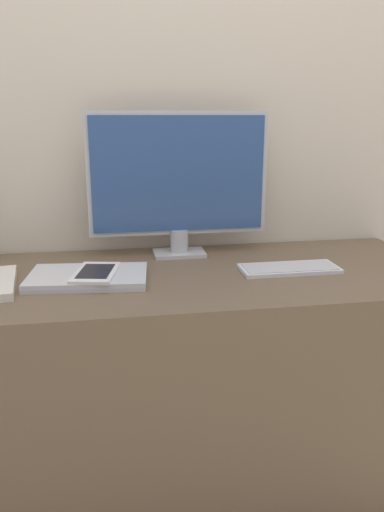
% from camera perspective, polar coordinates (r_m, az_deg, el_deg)
% --- Properties ---
extents(wall_back, '(3.60, 0.05, 2.40)m').
position_cam_1_polar(wall_back, '(1.75, -1.93, 15.62)').
color(wall_back, beige).
rests_on(wall_back, ground_plane).
extents(desk, '(1.55, 0.62, 0.75)m').
position_cam_1_polar(desk, '(1.64, 0.01, -14.53)').
color(desk, brown).
rests_on(desk, ground_plane).
extents(monitor, '(0.59, 0.11, 0.47)m').
position_cam_1_polar(monitor, '(1.63, -1.54, 8.63)').
color(monitor, '#B7B7BC').
rests_on(monitor, desk).
extents(keyboard, '(0.30, 0.12, 0.01)m').
position_cam_1_polar(keyboard, '(1.54, 11.06, -1.41)').
color(keyboard, silver).
rests_on(keyboard, desk).
extents(laptop, '(0.35, 0.24, 0.02)m').
position_cam_1_polar(laptop, '(1.44, -11.79, -2.38)').
color(laptop, '#BCBCC1').
rests_on(laptop, desk).
extents(ereader, '(0.15, 0.21, 0.01)m').
position_cam_1_polar(ereader, '(1.42, -10.94, -1.87)').
color(ereader, white).
rests_on(ereader, laptop).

